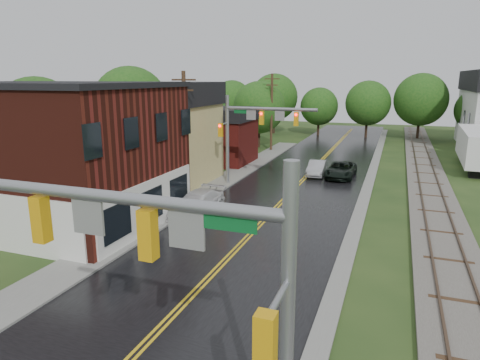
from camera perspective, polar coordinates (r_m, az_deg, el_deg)
The scene contains 19 objects.
main_road at distance 36.65m, azimuth 8.27°, elevation -0.12°, with size 10.00×90.00×0.02m, color black.
curb_right at distance 40.85m, azimuth 17.18°, elevation 0.82°, with size 0.80×70.00×0.12m, color gray.
sidewalk_left at distance 33.87m, azimuth -3.85°, elevation -1.14°, with size 2.40×50.00×0.12m, color gray.
brick_building at distance 28.35m, azimuth -24.25°, elevation 3.39°, with size 14.30×10.30×8.30m.
yellow_house at distance 36.27m, azimuth -10.26°, elevation 4.81°, with size 8.00×7.00×6.40m, color tan.
darkred_building at distance 43.92m, azimuth -3.13°, elevation 5.18°, with size 7.00×6.00×4.40m, color #3F0F0C.
railroad at distance 40.88m, azimuth 23.62°, elevation 0.44°, with size 3.20×80.00×0.30m.
traffic_signal_near at distance 8.63m, azimuth -7.67°, elevation -11.13°, with size 7.34×0.30×7.20m.
traffic_signal_far at distance 33.83m, azimuth 1.67°, elevation 7.44°, with size 7.34×0.43×7.20m.
utility_pole_b at distance 30.58m, azimuth -7.32°, elevation 6.21°, with size 1.80×0.28×9.00m.
utility_pole_c at distance 51.02m, azimuth 4.23°, elevation 9.17°, with size 1.80×0.28×9.00m.
tree_left_a at distance 38.24m, azimuth -25.19°, elevation 7.09°, with size 6.80×6.80×8.67m.
tree_left_b at distance 44.61m, azimuth -14.24°, elevation 9.46°, with size 7.60×7.60×9.69m.
tree_left_c at distance 49.67m, azimuth -5.04°, elevation 8.80°, with size 6.00×6.00×7.65m.
tree_left_e at distance 53.41m, azimuth 2.67°, elevation 9.48°, with size 6.40×6.40×8.16m.
suv_dark at distance 38.33m, azimuth 13.30°, elevation 1.30°, with size 2.27×4.93×1.37m, color black.
sedan_silver at distance 38.74m, azimuth 10.23°, elevation 1.55°, with size 1.42×4.06×1.34m, color #A1A1A6.
pickup_white at distance 27.29m, azimuth -5.74°, elevation -3.20°, with size 2.06×5.07×1.47m, color silver.
semi_trailer at distance 46.69m, azimuth 28.92°, elevation 4.02°, with size 3.00×11.68×3.70m.
Camera 1 is at (7.21, -4.90, 8.55)m, focal length 32.00 mm.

